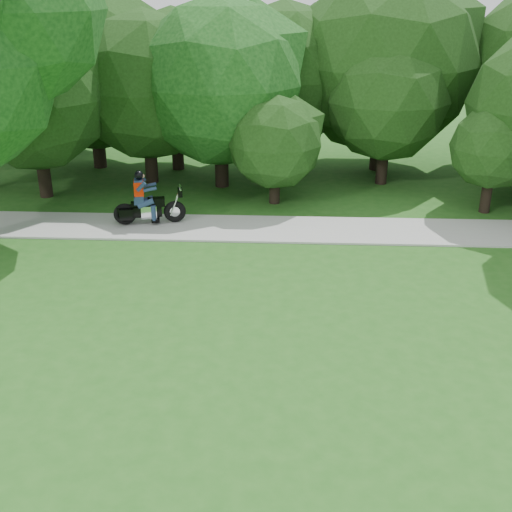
{
  "coord_description": "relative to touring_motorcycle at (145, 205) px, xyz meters",
  "views": [
    {
      "loc": [
        -1.41,
        -10.03,
        6.8
      ],
      "look_at": [
        -2.07,
        2.77,
        1.36
      ],
      "focal_mm": 45.0,
      "sensor_mm": 36.0,
      "label": 1
    }
  ],
  "objects": [
    {
      "name": "ground",
      "position": [
        5.72,
        -8.19,
        -0.67
      ],
      "size": [
        100.0,
        100.0,
        0.0
      ],
      "primitive_type": "plane",
      "color": "#235B1A",
      "rests_on": "ground"
    },
    {
      "name": "touring_motorcycle",
      "position": [
        0.0,
        0.0,
        0.0
      ],
      "size": [
        2.17,
        0.96,
        1.67
      ],
      "rotation": [
        0.0,
        0.0,
        0.21
      ],
      "color": "black",
      "rests_on": "walkway"
    },
    {
      "name": "walkway",
      "position": [
        5.72,
        -0.19,
        -0.64
      ],
      "size": [
        60.0,
        2.2,
        0.06
      ],
      "primitive_type": "cube",
      "color": "#A8A8A2",
      "rests_on": "ground"
    },
    {
      "name": "tree_line",
      "position": [
        6.73,
        6.05,
        3.0
      ],
      "size": [
        39.0,
        12.2,
        7.68
      ],
      "color": "black",
      "rests_on": "ground"
    }
  ]
}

